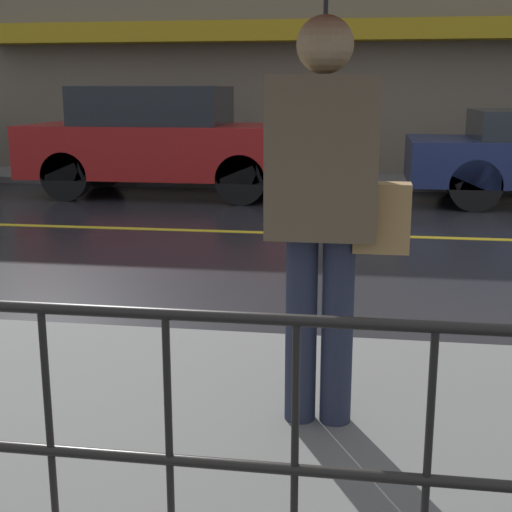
# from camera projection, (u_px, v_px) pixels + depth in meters

# --- Properties ---
(ground_plane) EXTENTS (80.00, 80.00, 0.00)m
(ground_plane) POSITION_uv_depth(u_px,v_px,m) (489.00, 239.00, 7.80)
(ground_plane) COLOR black
(sidewalk_far) EXTENTS (28.00, 1.63, 0.11)m
(sidewalk_far) POSITION_uv_depth(u_px,v_px,m) (446.00, 183.00, 12.14)
(sidewalk_far) COLOR #60605E
(sidewalk_far) RESTS_ON ground_plane
(lane_marking) EXTENTS (25.20, 0.12, 0.01)m
(lane_marking) POSITION_uv_depth(u_px,v_px,m) (489.00, 239.00, 7.80)
(lane_marking) COLOR gold
(lane_marking) RESTS_ON ground_plane
(pedestrian) EXTENTS (1.00, 1.00, 2.20)m
(pedestrian) POSITION_uv_depth(u_px,v_px,m) (327.00, 44.00, 2.94)
(pedestrian) COLOR #23283D
(pedestrian) RESTS_ON sidewalk_near
(car_red) EXTENTS (4.21, 1.71, 1.65)m
(car_red) POSITION_uv_depth(u_px,v_px,m) (162.00, 141.00, 10.87)
(car_red) COLOR maroon
(car_red) RESTS_ON ground_plane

